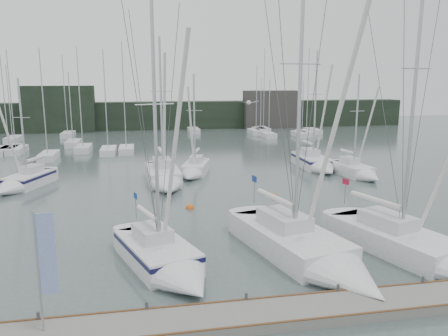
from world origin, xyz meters
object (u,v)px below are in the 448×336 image
(sailboat_near_center, at_px, (316,256))
(dock_banner, at_px, (44,261))
(sailboat_near_right, at_px, (429,254))
(sailboat_mid_e, at_px, (359,172))
(buoy_b, at_px, (275,196))
(sailboat_mid_b, at_px, (165,179))
(sailboat_mid_d, at_px, (317,164))
(sailboat_near_left, at_px, (168,263))
(sailboat_mid_a, at_px, (21,183))
(sailboat_mid_c, at_px, (193,171))
(buoy_a, at_px, (190,208))

(sailboat_near_center, bearing_deg, dock_banner, -175.17)
(sailboat_near_right, distance_m, dock_banner, 17.98)
(sailboat_mid_e, height_order, buoy_b, sailboat_mid_e)
(sailboat_mid_e, distance_m, buoy_b, 11.03)
(sailboat_near_right, relative_size, dock_banner, 3.68)
(sailboat_mid_b, distance_m, dock_banner, 23.02)
(sailboat_mid_d, bearing_deg, sailboat_mid_e, -58.83)
(sailboat_near_left, relative_size, sailboat_mid_d, 1.06)
(buoy_b, distance_m, dock_banner, 22.27)
(buoy_b, bearing_deg, sailboat_mid_a, 163.08)
(sailboat_near_center, height_order, buoy_b, sailboat_near_center)
(sailboat_near_right, xyz_separation_m, buoy_b, (-3.77, 13.97, -0.58))
(sailboat_mid_b, relative_size, sailboat_mid_c, 1.31)
(sailboat_mid_d, bearing_deg, sailboat_mid_b, -164.81)
(sailboat_mid_e, distance_m, buoy_a, 18.23)
(sailboat_mid_a, bearing_deg, sailboat_near_right, -18.93)
(buoy_a, bearing_deg, sailboat_near_right, -48.05)
(sailboat_near_left, xyz_separation_m, sailboat_mid_b, (0.78, 17.60, 0.06))
(sailboat_mid_a, bearing_deg, dock_banner, -53.09)
(sailboat_mid_c, bearing_deg, sailboat_near_left, -82.92)
(sailboat_mid_c, xyz_separation_m, sailboat_mid_e, (15.35, -3.57, -0.00))
(sailboat_mid_b, xyz_separation_m, buoy_a, (1.44, -6.99, -0.63))
(sailboat_near_center, distance_m, sailboat_mid_c, 22.05)
(sailboat_mid_c, height_order, sailboat_mid_e, sailboat_mid_c)
(dock_banner, bearing_deg, sailboat_mid_d, 48.74)
(buoy_a, bearing_deg, sailboat_mid_a, 148.65)
(buoy_a, bearing_deg, sailboat_mid_c, 81.92)
(sailboat_near_left, relative_size, sailboat_mid_a, 1.36)
(dock_banner, bearing_deg, sailboat_mid_e, 40.59)
(buoy_b, bearing_deg, sailboat_near_center, -98.51)
(sailboat_mid_b, relative_size, sailboat_mid_d, 1.06)
(sailboat_mid_a, distance_m, sailboat_mid_e, 30.36)
(dock_banner, bearing_deg, sailboat_mid_c, 69.60)
(sailboat_mid_d, relative_size, buoy_b, 25.67)
(buoy_a, height_order, buoy_b, buoy_a)
(sailboat_mid_b, relative_size, sailboat_mid_e, 1.31)
(sailboat_near_left, bearing_deg, sailboat_near_center, -24.72)
(sailboat_near_left, height_order, sailboat_mid_c, sailboat_near_left)
(sailboat_mid_c, relative_size, sailboat_mid_e, 1.00)
(sailboat_near_center, distance_m, buoy_a, 12.34)
(sailboat_mid_a, xyz_separation_m, dock_banner, (6.77, -23.50, 2.50))
(dock_banner, bearing_deg, buoy_a, 63.52)
(sailboat_mid_b, relative_size, dock_banner, 3.04)
(sailboat_mid_c, relative_size, buoy_a, 16.59)
(sailboat_mid_d, distance_m, sailboat_mid_e, 4.91)
(sailboat_near_left, relative_size, sailboat_mid_e, 1.31)
(sailboat_mid_b, distance_m, sailboat_mid_d, 16.31)
(sailboat_near_left, distance_m, buoy_b, 15.62)
(sailboat_near_left, bearing_deg, sailboat_mid_d, 33.10)
(sailboat_mid_d, height_order, sailboat_mid_e, sailboat_mid_d)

